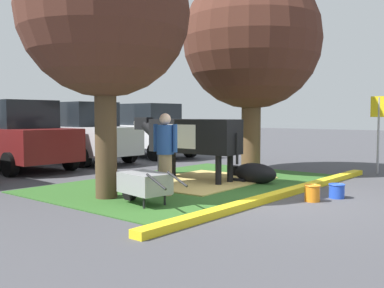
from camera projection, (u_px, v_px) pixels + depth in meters
ground_plane at (269, 200)px, 8.34m from camera, size 80.00×80.00×0.00m
grass_island at (193, 183)px, 10.31m from camera, size 6.93×4.53×0.02m
curb_yellow at (286, 193)px, 8.76m from camera, size 8.13×0.24×0.12m
hay_bedding at (202, 181)px, 10.50m from camera, size 3.28×2.51×0.04m
shade_tree_left at (104, 12)px, 8.21m from camera, size 3.22×3.22×5.15m
shade_tree_right at (252, 40)px, 11.97m from camera, size 3.77×3.77×5.53m
cow_holstein at (191, 136)px, 10.59m from camera, size 0.80×3.14×1.54m
calf_lying at (254, 173)px, 10.30m from camera, size 0.50×1.31×0.48m
person_handler at (165, 152)px, 8.65m from camera, size 0.34×0.52×1.63m
wheelbarrow at (144, 183)px, 7.82m from camera, size 0.76×1.62×0.63m
parking_sign at (379, 119)px, 11.89m from camera, size 0.06×0.44×2.10m
bucket_orange at (312, 193)px, 8.16m from camera, size 0.31×0.31×0.31m
bucket_blue at (337, 191)px, 8.49m from camera, size 0.31×0.31×0.28m
sedan_blue at (16, 136)px, 12.99m from camera, size 2.17×4.47×2.02m
sedan_silver at (81, 133)px, 14.91m from camera, size 2.17×4.47×2.02m
hatchback_white at (147, 131)px, 16.89m from camera, size 2.17×4.47×2.02m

